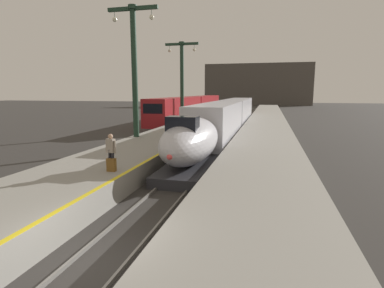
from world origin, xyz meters
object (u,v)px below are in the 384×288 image
Objects in this scene: passenger_near_edge at (111,149)px; station_column_mid at (134,60)px; regional_train_adjacent at (193,107)px; highspeed_train_main at (226,118)px; rolling_suitcase at (111,165)px; station_column_far at (182,74)px.

station_column_mid is at bearing 108.25° from passenger_near_edge.
station_column_mid is at bearing -85.42° from regional_train_adjacent.
regional_train_adjacent is 3.69× the size of station_column_mid.
rolling_suitcase is (-2.49, -19.87, -0.56)m from highspeed_train_main.
station_column_mid is 11.83m from passenger_near_edge.
highspeed_train_main is at bearing 58.30° from station_column_mid.
station_column_mid is 12.23m from rolling_suitcase.
rolling_suitcase is at bearing -97.14° from highspeed_train_main.
highspeed_train_main is 12.31m from station_column_mid.
station_column_mid reaches higher than regional_train_adjacent.
highspeed_train_main is 19.65m from regional_train_adjacent.
station_column_far reaches higher than regional_train_adjacent.
regional_train_adjacent is at bearing 98.45° from rolling_suitcase.
rolling_suitcase is at bearing -66.90° from passenger_near_edge.
station_column_far is at bearing -81.12° from regional_train_adjacent.
station_column_far is 24.50m from rolling_suitcase.
station_column_far is at bearing 98.13° from passenger_near_edge.
regional_train_adjacent is 37.27× the size of rolling_suitcase.
passenger_near_edge is (5.57, -37.67, -0.09)m from regional_train_adjacent.
highspeed_train_main is 39.96× the size of rolling_suitcase.
regional_train_adjacent reaches higher than highspeed_train_main.
highspeed_train_main is at bearing 82.86° from rolling_suitcase.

